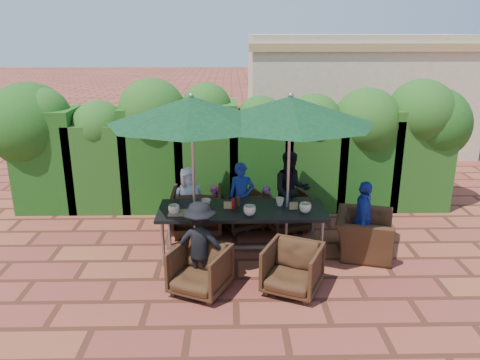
{
  "coord_description": "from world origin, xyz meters",
  "views": [
    {
      "loc": [
        -0.05,
        -6.32,
        3.27
      ],
      "look_at": [
        0.08,
        0.4,
        1.13
      ],
      "focal_mm": 35.0,
      "sensor_mm": 36.0,
      "label": 1
    }
  ],
  "objects_px": {
    "dining_table": "(242,213)",
    "chair_near_left": "(200,268)",
    "chair_near_right": "(293,266)",
    "chair_far_left": "(197,208)",
    "chair_far_right": "(287,209)",
    "chair_end_right": "(364,228)",
    "umbrella_right": "(290,110)",
    "chair_far_mid": "(242,208)",
    "umbrella_left": "(191,110)"
  },
  "relations": [
    {
      "from": "dining_table",
      "to": "chair_near_left",
      "type": "distance_m",
      "value": 1.25
    },
    {
      "from": "dining_table",
      "to": "chair_near_right",
      "type": "relative_size",
      "value": 3.52
    },
    {
      "from": "chair_near_left",
      "to": "chair_near_right",
      "type": "bearing_deg",
      "value": 24.74
    },
    {
      "from": "chair_far_left",
      "to": "chair_far_right",
      "type": "height_order",
      "value": "chair_far_left"
    },
    {
      "from": "dining_table",
      "to": "chair_near_left",
      "type": "relative_size",
      "value": 3.6
    },
    {
      "from": "dining_table",
      "to": "chair_end_right",
      "type": "height_order",
      "value": "chair_end_right"
    },
    {
      "from": "chair_near_right",
      "to": "chair_near_left",
      "type": "bearing_deg",
      "value": -155.59
    },
    {
      "from": "dining_table",
      "to": "chair_far_left",
      "type": "distance_m",
      "value": 1.17
    },
    {
      "from": "chair_near_left",
      "to": "umbrella_right",
      "type": "bearing_deg",
      "value": 66.77
    },
    {
      "from": "chair_end_right",
      "to": "chair_near_right",
      "type": "bearing_deg",
      "value": 147.62
    },
    {
      "from": "chair_far_mid",
      "to": "chair_near_right",
      "type": "height_order",
      "value": "chair_near_right"
    },
    {
      "from": "umbrella_left",
      "to": "chair_far_right",
      "type": "relative_size",
      "value": 3.44
    },
    {
      "from": "dining_table",
      "to": "chair_far_right",
      "type": "distance_m",
      "value": 1.3
    },
    {
      "from": "chair_end_right",
      "to": "dining_table",
      "type": "bearing_deg",
      "value": 106.89
    },
    {
      "from": "chair_near_right",
      "to": "chair_far_left",
      "type": "bearing_deg",
      "value": 149.83
    },
    {
      "from": "chair_far_right",
      "to": "chair_near_left",
      "type": "xyz_separation_m",
      "value": [
        -1.38,
        -2.04,
        -0.01
      ]
    },
    {
      "from": "chair_near_right",
      "to": "chair_end_right",
      "type": "distance_m",
      "value": 1.64
    },
    {
      "from": "umbrella_left",
      "to": "chair_end_right",
      "type": "height_order",
      "value": "umbrella_left"
    },
    {
      "from": "dining_table",
      "to": "chair_far_mid",
      "type": "xyz_separation_m",
      "value": [
        0.02,
        1.06,
        -0.32
      ]
    },
    {
      "from": "umbrella_left",
      "to": "chair_near_left",
      "type": "xyz_separation_m",
      "value": [
        0.14,
        -1.13,
        -1.87
      ]
    },
    {
      "from": "umbrella_right",
      "to": "chair_near_right",
      "type": "distance_m",
      "value": 2.17
    },
    {
      "from": "chair_far_right",
      "to": "umbrella_left",
      "type": "bearing_deg",
      "value": 13.06
    },
    {
      "from": "chair_far_left",
      "to": "chair_near_left",
      "type": "height_order",
      "value": "chair_far_left"
    },
    {
      "from": "umbrella_right",
      "to": "chair_far_right",
      "type": "xyz_separation_m",
      "value": [
        0.12,
        0.91,
        -1.86
      ]
    },
    {
      "from": "umbrella_left",
      "to": "chair_far_left",
      "type": "relative_size",
      "value": 2.9
    },
    {
      "from": "chair_far_mid",
      "to": "umbrella_left",
      "type": "bearing_deg",
      "value": 30.11
    },
    {
      "from": "chair_near_left",
      "to": "chair_near_right",
      "type": "xyz_separation_m",
      "value": [
        1.21,
        -0.0,
        0.01
      ]
    },
    {
      "from": "chair_far_left",
      "to": "umbrella_right",
      "type": "bearing_deg",
      "value": 149.53
    },
    {
      "from": "dining_table",
      "to": "chair_end_right",
      "type": "bearing_deg",
      "value": 0.61
    },
    {
      "from": "chair_far_right",
      "to": "chair_far_mid",
      "type": "bearing_deg",
      "value": -23.87
    },
    {
      "from": "dining_table",
      "to": "umbrella_left",
      "type": "bearing_deg",
      "value": 174.27
    },
    {
      "from": "dining_table",
      "to": "chair_end_right",
      "type": "relative_size",
      "value": 2.6
    },
    {
      "from": "umbrella_left",
      "to": "umbrella_right",
      "type": "bearing_deg",
      "value": -0.33
    },
    {
      "from": "umbrella_left",
      "to": "umbrella_right",
      "type": "xyz_separation_m",
      "value": [
        1.4,
        -0.01,
        0.0
      ]
    },
    {
      "from": "chair_far_mid",
      "to": "chair_near_left",
      "type": "relative_size",
      "value": 1.01
    },
    {
      "from": "umbrella_left",
      "to": "chair_near_left",
      "type": "height_order",
      "value": "umbrella_left"
    },
    {
      "from": "chair_far_left",
      "to": "chair_end_right",
      "type": "xyz_separation_m",
      "value": [
        2.6,
        -0.85,
        -0.0
      ]
    },
    {
      "from": "chair_near_right",
      "to": "chair_far_mid",
      "type": "bearing_deg",
      "value": 130.72
    },
    {
      "from": "chair_far_right",
      "to": "chair_end_right",
      "type": "relative_size",
      "value": 0.74
    },
    {
      "from": "chair_far_left",
      "to": "dining_table",
      "type": "bearing_deg",
      "value": 129.34
    },
    {
      "from": "chair_end_right",
      "to": "chair_far_right",
      "type": "bearing_deg",
      "value": 64.3
    },
    {
      "from": "umbrella_right",
      "to": "chair_near_right",
      "type": "bearing_deg",
      "value": -92.45
    },
    {
      "from": "dining_table",
      "to": "umbrella_left",
      "type": "height_order",
      "value": "umbrella_left"
    },
    {
      "from": "umbrella_right",
      "to": "chair_near_left",
      "type": "relative_size",
      "value": 3.55
    },
    {
      "from": "chair_far_right",
      "to": "chair_near_left",
      "type": "relative_size",
      "value": 1.03
    },
    {
      "from": "umbrella_left",
      "to": "umbrella_right",
      "type": "height_order",
      "value": "same"
    },
    {
      "from": "dining_table",
      "to": "chair_near_right",
      "type": "bearing_deg",
      "value": -59.23
    },
    {
      "from": "chair_near_left",
      "to": "chair_end_right",
      "type": "bearing_deg",
      "value": 48.82
    },
    {
      "from": "chair_far_left",
      "to": "chair_far_mid",
      "type": "distance_m",
      "value": 0.78
    },
    {
      "from": "umbrella_left",
      "to": "chair_far_left",
      "type": "xyz_separation_m",
      "value": [
        -0.02,
        0.8,
        -1.79
      ]
    }
  ]
}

